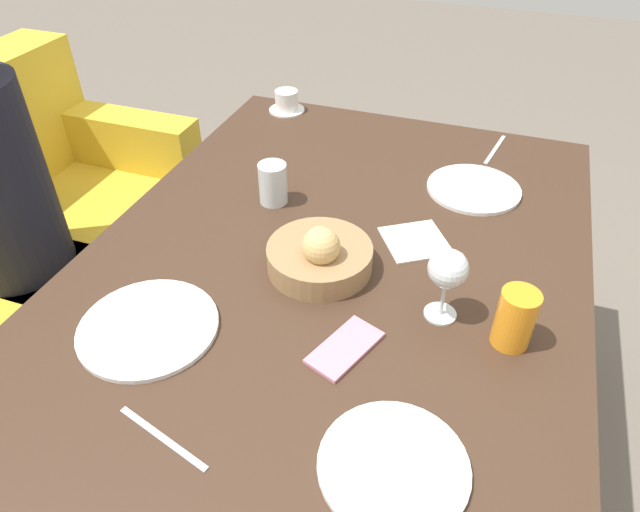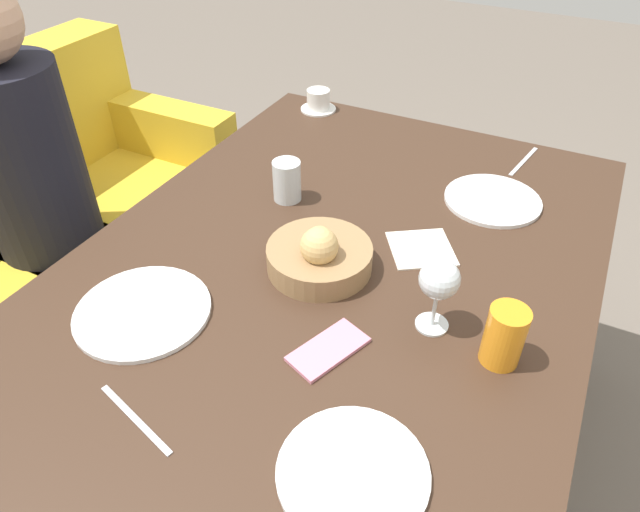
# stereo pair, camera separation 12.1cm
# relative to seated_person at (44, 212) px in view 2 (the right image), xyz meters

# --- Properties ---
(ground_plane) EXTENTS (10.00, 10.00, 0.00)m
(ground_plane) POSITION_rel_seated_person_xyz_m (-0.08, -1.02, -0.53)
(ground_plane) COLOR #6B6056
(dining_table) EXTENTS (1.58, 1.08, 0.74)m
(dining_table) POSITION_rel_seated_person_xyz_m (-0.08, -1.02, 0.13)
(dining_table) COLOR #3D281C
(dining_table) RESTS_ON ground_plane
(seated_person) EXTENTS (0.31, 0.41, 1.22)m
(seated_person) POSITION_rel_seated_person_xyz_m (0.00, 0.00, 0.00)
(seated_person) COLOR #23232D
(seated_person) RESTS_ON ground_plane
(bread_basket) EXTENTS (0.23, 0.23, 0.12)m
(bread_basket) POSITION_rel_seated_person_xyz_m (-0.08, -1.00, 0.25)
(bread_basket) COLOR #99754C
(bread_basket) RESTS_ON dining_table
(plate_near_left) EXTENTS (0.23, 0.23, 0.01)m
(plate_near_left) POSITION_rel_seated_person_xyz_m (-0.49, -1.26, 0.21)
(plate_near_left) COLOR white
(plate_near_left) RESTS_ON dining_table
(plate_near_right) EXTENTS (0.24, 0.24, 0.01)m
(plate_near_right) POSITION_rel_seated_person_xyz_m (0.35, -1.27, 0.21)
(plate_near_right) COLOR white
(plate_near_right) RESTS_ON dining_table
(plate_far_center) EXTENTS (0.27, 0.27, 0.01)m
(plate_far_center) POSITION_rel_seated_person_xyz_m (-0.36, -0.75, 0.21)
(plate_far_center) COLOR white
(plate_far_center) RESTS_ON dining_table
(juice_glass) EXTENTS (0.07, 0.07, 0.12)m
(juice_glass) POSITION_rel_seated_person_xyz_m (-0.16, -1.40, 0.27)
(juice_glass) COLOR orange
(juice_glass) RESTS_ON dining_table
(water_tumbler) EXTENTS (0.07, 0.07, 0.10)m
(water_tumbler) POSITION_rel_seated_person_xyz_m (0.13, -0.80, 0.26)
(water_tumbler) COLOR silver
(water_tumbler) RESTS_ON dining_table
(wine_glass) EXTENTS (0.08, 0.08, 0.16)m
(wine_glass) POSITION_rel_seated_person_xyz_m (-0.14, -1.27, 0.32)
(wine_glass) COLOR silver
(wine_glass) RESTS_ON dining_table
(coffee_cup) EXTENTS (0.11, 0.11, 0.07)m
(coffee_cup) POSITION_rel_seated_person_xyz_m (0.64, -0.63, 0.24)
(coffee_cup) COLOR white
(coffee_cup) RESTS_ON dining_table
(fork_silver) EXTENTS (0.06, 0.19, 0.00)m
(fork_silver) POSITION_rel_seated_person_xyz_m (-0.56, -0.91, 0.21)
(fork_silver) COLOR #B7B7BC
(fork_silver) RESTS_ON dining_table
(knife_silver) EXTENTS (0.19, 0.04, 0.00)m
(knife_silver) POSITION_rel_seated_person_xyz_m (0.59, -1.30, 0.21)
(knife_silver) COLOR #B7B7BC
(knife_silver) RESTS_ON dining_table
(napkin) EXTENTS (0.19, 0.19, 0.00)m
(napkin) POSITION_rel_seated_person_xyz_m (0.08, -1.17, 0.21)
(napkin) COLOR silver
(napkin) RESTS_ON dining_table
(cell_phone) EXTENTS (0.17, 0.12, 0.01)m
(cell_phone) POSITION_rel_seated_person_xyz_m (-0.28, -1.12, 0.21)
(cell_phone) COLOR pink
(cell_phone) RESTS_ON dining_table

